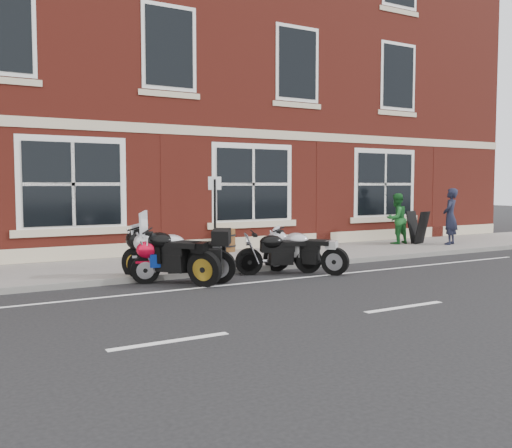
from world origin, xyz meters
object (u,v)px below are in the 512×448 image
object	(u,v)px
moto_touring_silver	(178,254)
moto_sport_red	(175,259)
pedestrian_left	(450,216)
moto_sport_black	(169,254)
moto_sport_silver	(304,250)
barrel_planter	(226,240)
moto_naked_black	(277,251)
parking_sign	(215,216)
pedestrian_right	(397,219)
a_board_sign	(418,227)

from	to	relation	value
moto_touring_silver	moto_sport_red	world-z (taller)	moto_touring_silver
pedestrian_left	moto_sport_black	bearing A→B (deg)	-17.41
moto_sport_red	moto_sport_silver	xyz separation A→B (m)	(2.94, -0.28, 0.04)
moto_sport_red	barrel_planter	world-z (taller)	moto_sport_red
moto_sport_black	moto_naked_black	xyz separation A→B (m)	(2.49, -0.07, -0.09)
moto_sport_silver	parking_sign	bearing A→B (deg)	121.67
moto_naked_black	pedestrian_right	bearing A→B (deg)	-49.36
moto_sport_silver	a_board_sign	size ratio (longest dim) A/B	1.70
moto_touring_silver	a_board_sign	distance (m)	9.20
moto_touring_silver	pedestrian_right	distance (m)	8.64
moto_sport_silver	barrel_planter	distance (m)	3.57
pedestrian_right	barrel_planter	bearing A→B (deg)	-12.86
moto_sport_red	a_board_sign	distance (m)	9.22
moto_naked_black	pedestrian_left	xyz separation A→B (m)	(7.27, 1.58, 0.48)
pedestrian_left	pedestrian_right	bearing A→B (deg)	-63.07
pedestrian_right	a_board_sign	xyz separation A→B (m)	(0.65, -0.25, -0.28)
moto_naked_black	pedestrian_right	world-z (taller)	pedestrian_right
moto_touring_silver	moto_sport_black	size ratio (longest dim) A/B	0.94
moto_sport_red	a_board_sign	xyz separation A→B (m)	(8.96, 2.17, 0.15)
moto_sport_black	moto_sport_silver	xyz separation A→B (m)	(3.09, -0.23, -0.08)
parking_sign	moto_naked_black	bearing A→B (deg)	-11.73
moto_sport_red	moto_naked_black	size ratio (longest dim) A/B	0.96
parking_sign	moto_sport_silver	bearing A→B (deg)	-7.08
moto_sport_black	a_board_sign	world-z (taller)	a_board_sign
moto_touring_silver	pedestrian_left	bearing A→B (deg)	-45.64
moto_sport_black	parking_sign	size ratio (longest dim) A/B	0.98
moto_sport_red	parking_sign	xyz separation A→B (m)	(1.15, 0.54, 0.81)
barrel_planter	parking_sign	world-z (taller)	parking_sign
pedestrian_right	moto_sport_black	bearing A→B (deg)	12.40
moto_touring_silver	moto_sport_silver	distance (m)	2.90
moto_sport_silver	barrel_planter	size ratio (longest dim) A/B	2.79
barrel_planter	parking_sign	bearing A→B (deg)	-121.22
barrel_planter	moto_sport_silver	bearing A→B (deg)	-88.05
pedestrian_left	parking_sign	distance (m)	8.51
moto_touring_silver	barrel_planter	distance (m)	4.35
moto_naked_black	moto_sport_black	bearing A→B (deg)	106.03
pedestrian_left	pedestrian_right	size ratio (longest dim) A/B	1.10
moto_touring_silver	moto_sport_red	xyz separation A→B (m)	(-0.04, 0.06, -0.11)
moto_naked_black	pedestrian_left	bearing A→B (deg)	-60.13
moto_sport_silver	parking_sign	xyz separation A→B (m)	(-1.79, 0.82, 0.77)
barrel_planter	moto_sport_red	bearing A→B (deg)	-130.54
moto_touring_silver	parking_sign	world-z (taller)	parking_sign
moto_touring_silver	moto_sport_silver	bearing A→B (deg)	-58.99
pedestrian_left	barrel_planter	world-z (taller)	pedestrian_left
barrel_planter	moto_sport_black	bearing A→B (deg)	-131.64
moto_sport_red	moto_sport_black	bearing A→B (deg)	124.71
a_board_sign	barrel_planter	world-z (taller)	a_board_sign
pedestrian_right	a_board_sign	size ratio (longest dim) A/B	1.54
moto_naked_black	parking_sign	world-z (taller)	parking_sign
moto_naked_black	barrel_planter	distance (m)	3.45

